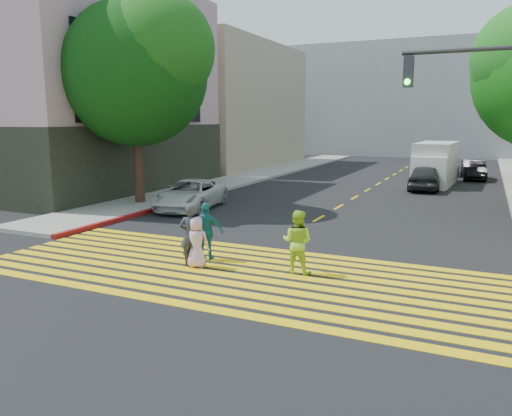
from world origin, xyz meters
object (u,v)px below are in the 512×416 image
Objects in this scene: silver_car at (445,166)px; pedestrian_man at (191,236)px; pedestrian_woman at (297,242)px; white_sedan at (191,194)px; pedestrian_child at (197,242)px; dark_car_parked at (473,170)px; white_van at (435,165)px; dark_car_near at (425,177)px; pedestrian_extra at (207,231)px; tree_left at (137,65)px.

pedestrian_man is at bearing 82.96° from silver_car.
pedestrian_woman is 0.36× the size of white_sedan.
pedestrian_child is 0.35× the size of dark_car_parked.
pedestrian_man reaches higher than dark_car_parked.
white_van reaches higher than pedestrian_woman.
dark_car_near is at bearing -116.03° from dark_car_parked.
tree_left is at bearing -56.49° from pedestrian_extra.
pedestrian_extra is (-2.74, 0.12, -0.01)m from pedestrian_woman.
pedestrian_child is 25.43m from dark_car_parked.
pedestrian_man is 0.24m from pedestrian_child.
pedestrian_woman is 0.38× the size of silver_car.
pedestrian_woman is at bearing 173.32° from pedestrian_man.
white_sedan is at bearing 48.11° from dark_car_near.
pedestrian_man reaches higher than pedestrian_extra.
tree_left reaches higher than pedestrian_extra.
pedestrian_woman is at bearing -90.95° from white_van.
pedestrian_man is 0.40× the size of silver_car.
pedestrian_extra reaches higher than white_sedan.
tree_left is 6.77× the size of pedestrian_child.
white_van is at bearing -116.49° from pedestrian_child.
pedestrian_child is at bearing -110.11° from dark_car_parked.
pedestrian_man is at bearing 71.91° from pedestrian_extra.
pedestrian_extra is at bearing -64.12° from white_sedan.
tree_left reaches higher than white_sedan.
tree_left reaches higher than silver_car.
dark_car_near is 9.15m from silver_car.
white_van is at bearing -123.48° from dark_car_parked.
pedestrian_man is 1.23× the size of pedestrian_child.
pedestrian_extra is 0.42× the size of dark_car_parked.
tree_left is at bearing 173.24° from white_sedan.
silver_car is (4.24, 27.34, -0.07)m from pedestrian_child.
white_van reaches higher than white_sedan.
dark_car_parked is (13.62, 17.27, -5.61)m from tree_left.
dark_car_near is (3.95, 17.45, -0.10)m from pedestrian_extra.
pedestrian_extra is at bearing -98.67° from white_van.
white_van reaches higher than pedestrian_child.
silver_car is 6.70m from white_van.
silver_car is at bearing -118.35° from pedestrian_man.
tree_left is 11.69m from pedestrian_man.
silver_car is at bearing -113.55° from pedestrian_extra.
tree_left is at bearing -134.33° from dark_car_parked.
dark_car_near is at bearing 43.77° from tree_left.
pedestrian_woman reaches higher than dark_car_parked.
pedestrian_child is 0.33× the size of dark_car_near.
pedestrian_man reaches higher than pedestrian_woman.
pedestrian_woman reaches higher than pedestrian_extra.
pedestrian_extra reaches higher than dark_car_parked.
tree_left is 13.28m from pedestrian_woman.
white_van is at bearing 48.97° from tree_left.
pedestrian_child is at bearing -44.84° from tree_left.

